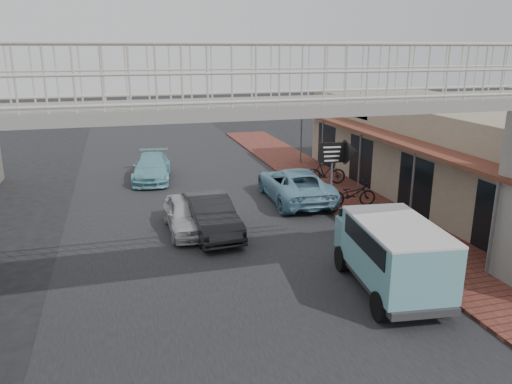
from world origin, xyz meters
TOP-DOWN VIEW (x-y plane):
  - ground at (0.00, 0.00)m, footprint 120.00×120.00m
  - road_strip at (0.00, 0.00)m, footprint 10.00×60.00m
  - sidewalk at (6.50, 3.00)m, footprint 3.00×40.00m
  - shophouse_row at (10.97, 4.00)m, footprint 7.20×18.00m
  - footbridge at (0.00, -4.00)m, footprint 16.40×2.40m
  - white_hatchback at (-0.72, 3.07)m, footprint 1.51×3.64m
  - dark_sedan at (0.00, 2.57)m, footprint 1.73×4.16m
  - angkot_curb at (4.20, 5.52)m, footprint 2.52×5.13m
  - angkot_far at (-1.38, 10.65)m, footprint 2.27×4.46m
  - angkot_van at (3.79, -3.03)m, footprint 2.28×4.26m
  - motorcycle_near at (6.04, 3.83)m, footprint 2.03×0.95m
  - motorcycle_far at (6.41, 7.36)m, footprint 1.94×1.00m
  - arrow_sign at (5.86, 3.93)m, footprint 1.60×1.03m

SIDE VIEW (x-z plane):
  - ground at x=0.00m, z-range 0.00..0.00m
  - road_strip at x=0.00m, z-range 0.00..0.01m
  - sidewalk at x=6.50m, z-range 0.00..0.10m
  - motorcycle_near at x=6.04m, z-range 0.10..1.13m
  - white_hatchback at x=-0.72m, z-range 0.00..1.23m
  - angkot_far at x=-1.38m, z-range 0.00..1.24m
  - motorcycle_far at x=6.41m, z-range 0.10..1.22m
  - dark_sedan at x=0.00m, z-range 0.00..1.34m
  - angkot_curb at x=4.20m, z-range 0.00..1.40m
  - angkot_van at x=3.79m, z-range 0.27..2.27m
  - shophouse_row at x=10.97m, z-range 0.01..4.01m
  - arrow_sign at x=5.86m, z-range 0.93..3.65m
  - footbridge at x=0.00m, z-range 0.01..6.35m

